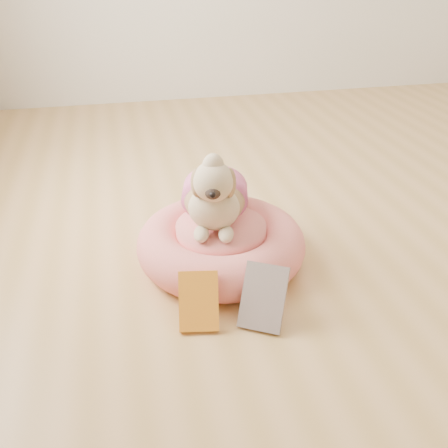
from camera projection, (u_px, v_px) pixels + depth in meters
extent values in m
plane|color=tan|center=(393.00, 232.00, 2.12)|extent=(4.50, 4.50, 0.00)
cylinder|color=#D57153|center=(221.00, 251.00, 1.90)|extent=(0.46, 0.46, 0.10)
torus|color=#D57153|center=(221.00, 243.00, 1.88)|extent=(0.63, 0.63, 0.16)
cylinder|color=#D57153|center=(221.00, 234.00, 1.86)|extent=(0.34, 0.34, 0.09)
cube|color=yellow|center=(199.00, 301.00, 1.57)|extent=(0.14, 0.14, 0.17)
cube|color=silver|center=(263.00, 297.00, 1.58)|extent=(0.19, 0.19, 0.19)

